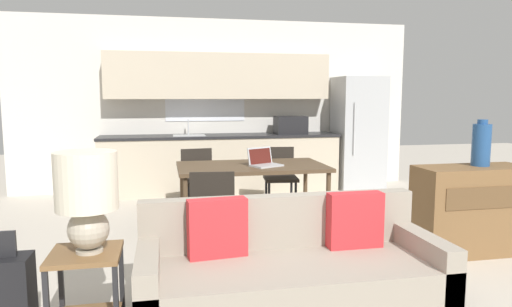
{
  "coord_description": "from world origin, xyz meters",
  "views": [
    {
      "loc": [
        -0.88,
        -2.71,
        1.49
      ],
      "look_at": [
        -0.02,
        1.5,
        0.95
      ],
      "focal_mm": 32.0,
      "sensor_mm": 36.0,
      "label": 1
    }
  ],
  "objects": [
    {
      "name": "suitcase",
      "position": [
        -1.88,
        0.18,
        0.27
      ],
      "size": [
        0.37,
        0.22,
        0.69
      ],
      "color": "black",
      "rests_on": "ground_plane"
    },
    {
      "name": "credenza",
      "position": [
        1.98,
        1.03,
        0.42
      ],
      "size": [
        1.07,
        0.45,
        0.83
      ],
      "color": "brown",
      "rests_on": "ground_plane"
    },
    {
      "name": "side_table",
      "position": [
        -1.36,
        0.12,
        0.36
      ],
      "size": [
        0.42,
        0.42,
        0.55
      ],
      "color": "brown",
      "rests_on": "ground_plane"
    },
    {
      "name": "dining_chair_near_left",
      "position": [
        -0.45,
        1.41,
        0.47
      ],
      "size": [
        0.46,
        0.46,
        0.82
      ],
      "rotation": [
        0.0,
        0.0,
        3.04
      ],
      "color": "black",
      "rests_on": "ground_plane"
    },
    {
      "name": "laptop",
      "position": [
        0.2,
        2.13,
        0.78
      ],
      "size": [
        0.4,
        0.37,
        0.2
      ],
      "rotation": [
        0.0,
        0.0,
        0.45
      ],
      "color": "#B7BABC",
      "rests_on": "dining_table"
    },
    {
      "name": "kitchen_counter",
      "position": [
        0.02,
        4.33,
        0.84
      ],
      "size": [
        3.67,
        0.65,
        2.15
      ],
      "color": "beige",
      "rests_on": "ground_plane"
    },
    {
      "name": "couch",
      "position": [
        -0.06,
        0.16,
        0.32
      ],
      "size": [
        2.0,
        0.8,
        0.8
      ],
      "color": "#3D2D1E",
      "rests_on": "ground_plane"
    },
    {
      "name": "dining_chair_far_right",
      "position": [
        0.61,
        2.99,
        0.47
      ],
      "size": [
        0.47,
        0.47,
        0.82
      ],
      "rotation": [
        0.0,
        0.0,
        -0.12
      ],
      "color": "black",
      "rests_on": "ground_plane"
    },
    {
      "name": "wall_back",
      "position": [
        -0.0,
        4.63,
        1.35
      ],
      "size": [
        6.4,
        0.07,
        2.7
      ],
      "color": "silver",
      "rests_on": "ground_plane"
    },
    {
      "name": "table_lamp",
      "position": [
        -1.34,
        0.12,
        0.92
      ],
      "size": [
        0.37,
        0.37,
        0.62
      ],
      "color": "#B2A893",
      "rests_on": "side_table"
    },
    {
      "name": "dining_chair_far_left",
      "position": [
        -0.45,
        3.01,
        0.47
      ],
      "size": [
        0.47,
        0.47,
        0.82
      ],
      "rotation": [
        0.0,
        0.0,
        0.12
      ],
      "color": "black",
      "rests_on": "ground_plane"
    },
    {
      "name": "vase",
      "position": [
        2.07,
        1.06,
        1.04
      ],
      "size": [
        0.17,
        0.17,
        0.44
      ],
      "color": "#234C84",
      "rests_on": "credenza"
    },
    {
      "name": "dining_table",
      "position": [
        0.08,
        2.21,
        0.67
      ],
      "size": [
        1.63,
        0.92,
        0.73
      ],
      "color": "brown",
      "rests_on": "ground_plane"
    },
    {
      "name": "refrigerator",
      "position": [
        2.25,
        4.24,
        0.9
      ],
      "size": [
        0.74,
        0.7,
        1.8
      ],
      "color": "#B7BABC",
      "rests_on": "ground_plane"
    }
  ]
}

